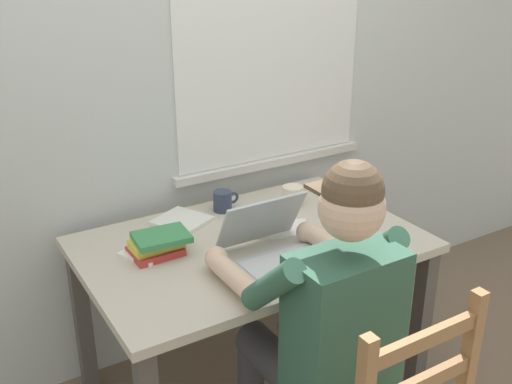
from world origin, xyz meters
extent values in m
cube|color=beige|center=(0.00, 0.49, 1.30)|extent=(6.00, 0.04, 2.60)
cube|color=silver|center=(0.38, 0.47, 1.30)|extent=(0.93, 0.01, 0.92)
cube|color=beige|center=(0.38, 0.46, 0.82)|extent=(0.99, 0.06, 0.04)
cube|color=#BCB29E|center=(0.00, 0.00, 0.70)|extent=(1.26, 0.82, 0.03)
cube|color=#4C4742|center=(0.58, -0.36, 0.34)|extent=(0.06, 0.06, 0.68)
cube|color=#4C4742|center=(-0.58, 0.36, 0.34)|extent=(0.06, 0.06, 0.68)
cube|color=#4C4742|center=(0.58, 0.36, 0.34)|extent=(0.06, 0.06, 0.68)
cube|color=#2D5642|center=(-0.03, -0.59, 0.69)|extent=(0.34, 0.20, 0.50)
sphere|color=#DBB293|center=(-0.03, -0.59, 1.09)|extent=(0.19, 0.19, 0.19)
sphere|color=brown|center=(-0.03, -0.59, 1.14)|extent=(0.17, 0.17, 0.17)
cube|color=brown|center=(-0.03, -0.51, 1.12)|extent=(0.13, 0.10, 0.01)
cylinder|color=#38383D|center=(-0.12, -0.39, 0.44)|extent=(0.13, 0.40, 0.13)
cylinder|color=#38383D|center=(0.06, -0.39, 0.44)|extent=(0.13, 0.40, 0.13)
cylinder|color=#38383D|center=(0.06, -0.19, 0.22)|extent=(0.10, 0.10, 0.44)
cylinder|color=#2D5642|center=(-0.23, -0.50, 0.86)|extent=(0.10, 0.25, 0.24)
cylinder|color=#DBB293|center=(-0.23, -0.27, 0.77)|extent=(0.07, 0.28, 0.07)
sphere|color=#DBB293|center=(-0.22, -0.13, 0.77)|extent=(0.08, 0.08, 0.08)
cylinder|color=#2D5642|center=(0.17, -0.50, 0.86)|extent=(0.10, 0.25, 0.24)
cylinder|color=#DBB293|center=(0.17, -0.27, 0.77)|extent=(0.07, 0.28, 0.07)
sphere|color=#DBB293|center=(0.16, -0.13, 0.77)|extent=(0.08, 0.08, 0.08)
cube|color=olive|center=(0.16, -0.90, 0.68)|extent=(0.04, 0.04, 0.48)
cube|color=olive|center=(-0.03, -0.90, 0.70)|extent=(0.36, 0.02, 0.04)
cube|color=olive|center=(-0.03, -0.90, 0.84)|extent=(0.36, 0.02, 0.04)
cube|color=#ADAFB2|center=(0.00, -0.24, 0.73)|extent=(0.33, 0.23, 0.02)
cube|color=silver|center=(0.00, -0.24, 0.74)|extent=(0.29, 0.17, 0.00)
cube|color=#ADAFB2|center=(0.00, -0.07, 0.83)|extent=(0.33, 0.11, 0.20)
cube|color=#4C515B|center=(0.00, -0.07, 0.83)|extent=(0.29, 0.09, 0.17)
ellipsoid|color=black|center=(0.28, -0.20, 0.74)|extent=(0.06, 0.10, 0.03)
cylinder|color=beige|center=(0.32, 0.18, 0.77)|extent=(0.09, 0.09, 0.09)
torus|color=beige|center=(0.37, 0.18, 0.77)|extent=(0.05, 0.01, 0.05)
cylinder|color=#2D384C|center=(0.04, 0.30, 0.76)|extent=(0.08, 0.08, 0.09)
torus|color=#2D384C|center=(0.09, 0.30, 0.77)|extent=(0.05, 0.01, 0.05)
cube|color=#BC332D|center=(-0.35, 0.09, 0.73)|extent=(0.18, 0.15, 0.03)
cube|color=gold|center=(-0.35, 0.09, 0.76)|extent=(0.19, 0.11, 0.03)
cube|color=#38844C|center=(-0.33, 0.07, 0.79)|extent=(0.21, 0.16, 0.02)
cube|color=white|center=(0.14, 0.02, 0.72)|extent=(0.28, 0.23, 0.01)
cube|color=white|center=(-0.36, 0.12, 0.73)|extent=(0.23, 0.22, 0.01)
cube|color=silver|center=(-0.16, 0.28, 0.73)|extent=(0.25, 0.26, 0.02)
cube|color=#7A4293|center=(0.09, 0.10, 0.72)|extent=(0.15, 0.13, 0.00)
camera|label=1|loc=(-1.04, -1.75, 1.77)|focal=42.15mm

